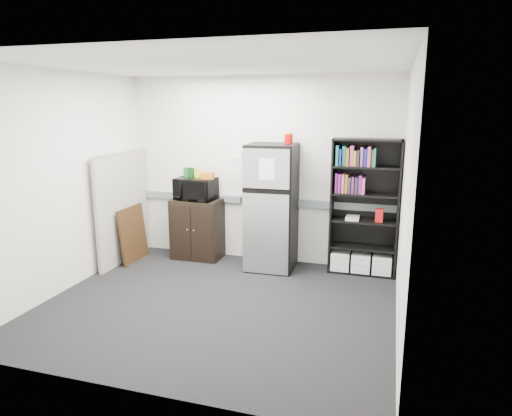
{
  "coord_description": "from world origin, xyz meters",
  "views": [
    {
      "loc": [
        1.85,
        -4.62,
        2.27
      ],
      "look_at": [
        0.2,
        0.9,
        0.98
      ],
      "focal_mm": 32.0,
      "sensor_mm": 36.0,
      "label": 1
    }
  ],
  "objects_px": {
    "cubicle_partition": "(123,207)",
    "cabinet": "(197,229)",
    "refrigerator": "(272,207)",
    "bookshelf": "(364,208)",
    "microwave": "(196,189)"
  },
  "relations": [
    {
      "from": "cabinet",
      "to": "microwave",
      "type": "bearing_deg",
      "value": -90.0
    },
    {
      "from": "cabinet",
      "to": "cubicle_partition",
      "type": "bearing_deg",
      "value": -156.94
    },
    {
      "from": "bookshelf",
      "to": "refrigerator",
      "type": "relative_size",
      "value": 1.05
    },
    {
      "from": "bookshelf",
      "to": "refrigerator",
      "type": "xyz_separation_m",
      "value": [
        -1.26,
        -0.14,
        -0.03
      ]
    },
    {
      "from": "microwave",
      "to": "refrigerator",
      "type": "bearing_deg",
      "value": -0.08
    },
    {
      "from": "refrigerator",
      "to": "microwave",
      "type": "bearing_deg",
      "value": 174.93
    },
    {
      "from": "refrigerator",
      "to": "cabinet",
      "type": "bearing_deg",
      "value": 174.16
    },
    {
      "from": "cabinet",
      "to": "refrigerator",
      "type": "relative_size",
      "value": 0.51
    },
    {
      "from": "bookshelf",
      "to": "microwave",
      "type": "relative_size",
      "value": 3.19
    },
    {
      "from": "cabinet",
      "to": "refrigerator",
      "type": "distance_m",
      "value": 1.26
    },
    {
      "from": "microwave",
      "to": "refrigerator",
      "type": "distance_m",
      "value": 1.2
    },
    {
      "from": "refrigerator",
      "to": "cubicle_partition",
      "type": "bearing_deg",
      "value": -173.05
    },
    {
      "from": "cubicle_partition",
      "to": "cabinet",
      "type": "bearing_deg",
      "value": 23.06
    },
    {
      "from": "microwave",
      "to": "refrigerator",
      "type": "xyz_separation_m",
      "value": [
        1.18,
        -0.06,
        -0.19
      ]
    },
    {
      "from": "cabinet",
      "to": "bookshelf",
      "type": "bearing_deg",
      "value": 1.51
    }
  ]
}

